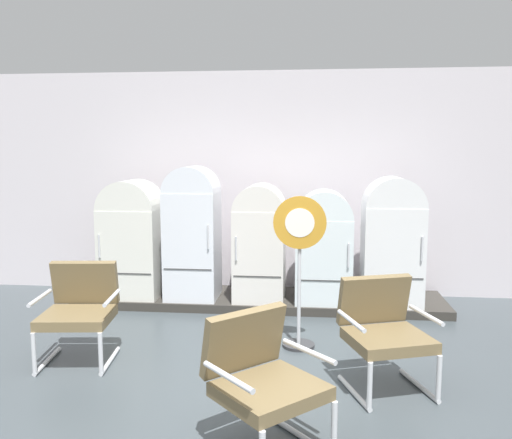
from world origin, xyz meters
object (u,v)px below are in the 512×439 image
at_px(refrigerator_0, 132,236).
at_px(armchair_right, 384,328).
at_px(refrigerator_1, 192,228).
at_px(refrigerator_3, 324,244).
at_px(refrigerator_4, 392,237).
at_px(refrigerator_2, 260,238).
at_px(sign_stand, 299,270).
at_px(armchair_center, 262,376).
at_px(armchair_left, 80,307).

relative_size(refrigerator_0, armchair_right, 1.63).
bearing_deg(refrigerator_1, armchair_right, -45.86).
xyz_separation_m(refrigerator_3, refrigerator_4, (0.81, -0.01, 0.09)).
xyz_separation_m(refrigerator_2, sign_stand, (0.51, -1.35, -0.07)).
relative_size(armchair_right, armchair_center, 1.00).
height_order(refrigerator_4, armchair_center, refrigerator_4).
xyz_separation_m(refrigerator_1, refrigerator_2, (0.84, 0.05, -0.12)).
bearing_deg(refrigerator_1, refrigerator_0, 178.68).
height_order(refrigerator_0, refrigerator_3, refrigerator_0).
bearing_deg(armchair_left, refrigerator_1, 69.89).
height_order(armchair_left, armchair_right, same).
bearing_deg(armchair_right, refrigerator_3, 101.61).
distance_m(refrigerator_3, armchair_left, 2.94).
distance_m(armchair_left, sign_stand, 2.10).
xyz_separation_m(refrigerator_0, sign_stand, (2.13, -1.32, -0.09)).
height_order(armchair_left, armchair_center, same).
xyz_separation_m(refrigerator_1, sign_stand, (1.35, -1.30, -0.19)).
xyz_separation_m(armchair_left, sign_stand, (2.01, 0.51, 0.28)).
height_order(refrigerator_2, refrigerator_3, refrigerator_2).
relative_size(armchair_right, sign_stand, 0.60).
bearing_deg(armchair_left, refrigerator_0, 93.58).
bearing_deg(refrigerator_3, refrigerator_2, 177.27).
xyz_separation_m(refrigerator_0, refrigerator_2, (1.61, 0.03, -0.02)).
relative_size(refrigerator_2, refrigerator_4, 0.93).
relative_size(refrigerator_4, sign_stand, 1.01).
xyz_separation_m(refrigerator_4, sign_stand, (-1.08, -1.30, -0.12)).
xyz_separation_m(refrigerator_2, armchair_left, (-1.50, -1.86, -0.35)).
height_order(refrigerator_0, refrigerator_1, refrigerator_1).
xyz_separation_m(refrigerator_3, armchair_left, (-2.28, -1.82, -0.31)).
xyz_separation_m(refrigerator_4, armchair_center, (-1.28, -3.13, -0.40)).
relative_size(refrigerator_0, refrigerator_2, 1.03).
distance_m(refrigerator_0, refrigerator_3, 2.40).
height_order(refrigerator_1, refrigerator_2, refrigerator_1).
xyz_separation_m(refrigerator_2, refrigerator_4, (1.59, -0.05, 0.05)).
xyz_separation_m(refrigerator_3, armchair_right, (0.44, -2.13, -0.31)).
relative_size(refrigerator_3, armchair_left, 1.51).
distance_m(refrigerator_0, armchair_center, 3.71).
bearing_deg(armchair_right, armchair_center, -131.67).
height_order(refrigerator_0, armchair_right, refrigerator_0).
bearing_deg(armchair_left, sign_stand, 14.22).
distance_m(refrigerator_3, sign_stand, 1.34).
bearing_deg(refrigerator_3, refrigerator_4, -0.82).
distance_m(refrigerator_2, refrigerator_4, 1.59).
height_order(refrigerator_2, armchair_center, refrigerator_2).
relative_size(refrigerator_1, armchair_center, 1.82).
relative_size(refrigerator_2, refrigerator_3, 1.05).
height_order(refrigerator_3, sign_stand, sign_stand).
distance_m(refrigerator_4, armchair_center, 3.41).
relative_size(refrigerator_1, refrigerator_2, 1.15).
bearing_deg(refrigerator_2, refrigerator_0, -179.01).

